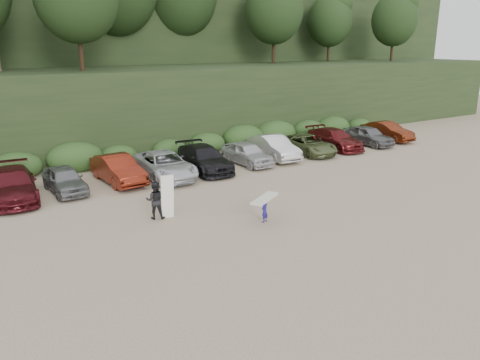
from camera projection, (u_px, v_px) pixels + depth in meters
ground at (271, 224)px, 21.21m from camera, size 120.00×120.00×0.00m
hillside_backdrop at (62, 8)px, 47.06m from camera, size 90.00×41.50×28.00m
parked_cars at (181, 161)px, 29.23m from camera, size 39.41×6.26×1.63m
child_surfer at (265, 205)px, 21.23m from camera, size 1.97×1.48×1.18m
adult_surfer at (156, 200)px, 21.64m from camera, size 1.35×1.01×2.11m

